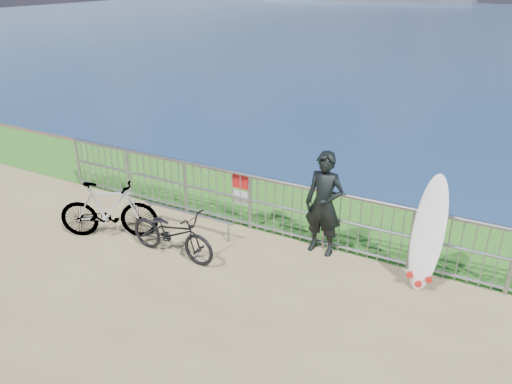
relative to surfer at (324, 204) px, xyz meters
The scene contains 8 objects.
grass_strip 1.86m from the surfer, 129.35° to the left, with size 120.00×120.00×0.00m, color #23601A.
seascape 152.83m from the surfer, 107.05° to the left, with size 260.00×260.00×5.00m.
railing 1.08m from the surfer, behind, with size 10.06×0.10×1.13m.
surfer is the anchor object (origin of this frame).
surfboard 1.78m from the surfer, ahead, with size 0.54×0.49×1.86m.
bicycle_near 2.65m from the surfer, 148.28° to the right, with size 0.60×1.72×0.90m, color black.
bicycle_far 3.93m from the surfer, 159.68° to the right, with size 0.51×1.81×1.09m, color black.
bike_rack 2.64m from the surfer, 168.99° to the right, with size 2.00×0.05×0.41m.
Camera 1 is at (3.66, -5.84, 4.57)m, focal length 35.00 mm.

